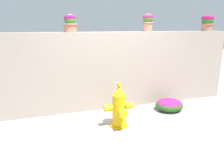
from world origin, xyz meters
TOP-DOWN VIEW (x-y plane):
  - ground_plane at (0.00, 0.00)m, footprint 24.00×24.00m
  - stone_wall at (0.00, 1.08)m, footprint 5.66×0.35m
  - potted_plant_1 at (-0.85, 1.07)m, footprint 0.28×0.28m
  - potted_plant_2 at (0.85, 1.10)m, footprint 0.24×0.24m
  - potted_plant_3 at (2.46, 1.10)m, footprint 0.30×0.30m
  - fire_hydrant at (-0.16, 0.07)m, footprint 0.54×0.44m
  - flower_bush_left at (1.12, 0.46)m, footprint 0.60×0.54m

SIDE VIEW (x-z plane):
  - ground_plane at x=0.00m, z-range 0.00..0.00m
  - flower_bush_left at x=1.12m, z-range 0.00..0.25m
  - fire_hydrant at x=-0.16m, z-range -0.04..0.77m
  - stone_wall at x=0.00m, z-range 0.00..1.66m
  - potted_plant_1 at x=-0.85m, z-range 1.67..2.03m
  - potted_plant_3 at x=2.46m, z-range 1.69..2.09m
  - potted_plant_2 at x=0.85m, z-range 1.70..2.08m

